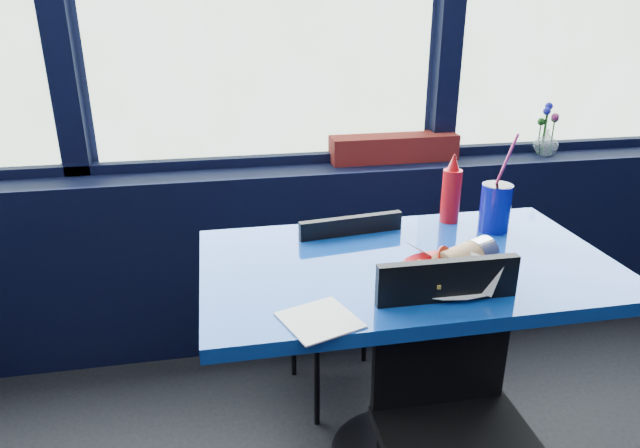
{
  "coord_description": "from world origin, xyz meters",
  "views": [
    {
      "loc": [
        -0.24,
        0.56,
        1.47
      ],
      "look_at": [
        0.03,
        1.98,
        0.89
      ],
      "focal_mm": 32.0,
      "sensor_mm": 36.0,
      "label": 1
    }
  ],
  "objects_px": {
    "food_basket": "(450,269)",
    "soda_cup": "(495,207)",
    "chair_near_back": "(346,296)",
    "planter_box": "(393,148)",
    "near_table": "(404,315)",
    "flower_vase": "(546,139)",
    "chair_near_front": "(455,409)",
    "ketchup_bottle": "(451,192)"
  },
  "relations": [
    {
      "from": "chair_near_front",
      "to": "soda_cup",
      "type": "relative_size",
      "value": 2.58
    },
    {
      "from": "chair_near_front",
      "to": "chair_near_back",
      "type": "xyz_separation_m",
      "value": [
        -0.12,
        0.68,
        -0.03
      ]
    },
    {
      "from": "near_table",
      "to": "ketchup_bottle",
      "type": "bearing_deg",
      "value": 48.66
    },
    {
      "from": "near_table",
      "to": "soda_cup",
      "type": "bearing_deg",
      "value": 25.94
    },
    {
      "from": "flower_vase",
      "to": "food_basket",
      "type": "xyz_separation_m",
      "value": [
        -0.89,
        -1.01,
        -0.08
      ]
    },
    {
      "from": "planter_box",
      "to": "chair_near_front",
      "type": "bearing_deg",
      "value": -100.25
    },
    {
      "from": "chair_near_back",
      "to": "planter_box",
      "type": "bearing_deg",
      "value": -128.0
    },
    {
      "from": "chair_near_back",
      "to": "planter_box",
      "type": "xyz_separation_m",
      "value": [
        0.34,
        0.57,
        0.39
      ]
    },
    {
      "from": "flower_vase",
      "to": "near_table",
      "type": "bearing_deg",
      "value": -137.78
    },
    {
      "from": "ketchup_bottle",
      "to": "planter_box",
      "type": "bearing_deg",
      "value": 90.38
    },
    {
      "from": "near_table",
      "to": "chair_near_front",
      "type": "height_order",
      "value": "chair_near_front"
    },
    {
      "from": "flower_vase",
      "to": "soda_cup",
      "type": "bearing_deg",
      "value": -130.81
    },
    {
      "from": "ketchup_bottle",
      "to": "soda_cup",
      "type": "relative_size",
      "value": 0.72
    },
    {
      "from": "near_table",
      "to": "planter_box",
      "type": "distance_m",
      "value": 0.98
    },
    {
      "from": "chair_near_back",
      "to": "soda_cup",
      "type": "xyz_separation_m",
      "value": [
        0.46,
        -0.16,
        0.37
      ]
    },
    {
      "from": "soda_cup",
      "to": "flower_vase",
      "type": "bearing_deg",
      "value": 49.19
    },
    {
      "from": "planter_box",
      "to": "flower_vase",
      "type": "relative_size",
      "value": 2.39
    },
    {
      "from": "soda_cup",
      "to": "planter_box",
      "type": "bearing_deg",
      "value": 98.92
    },
    {
      "from": "ketchup_bottle",
      "to": "chair_near_back",
      "type": "bearing_deg",
      "value": 171.67
    },
    {
      "from": "near_table",
      "to": "planter_box",
      "type": "height_order",
      "value": "planter_box"
    },
    {
      "from": "near_table",
      "to": "ketchup_bottle",
      "type": "height_order",
      "value": "ketchup_bottle"
    },
    {
      "from": "near_table",
      "to": "flower_vase",
      "type": "bearing_deg",
      "value": 42.22
    },
    {
      "from": "flower_vase",
      "to": "ketchup_bottle",
      "type": "xyz_separation_m",
      "value": [
        -0.71,
        -0.59,
        -0.01
      ]
    },
    {
      "from": "planter_box",
      "to": "ketchup_bottle",
      "type": "xyz_separation_m",
      "value": [
        0.0,
        -0.63,
        0.0
      ]
    },
    {
      "from": "near_table",
      "to": "flower_vase",
      "type": "xyz_separation_m",
      "value": [
        0.95,
        0.86,
        0.3
      ]
    },
    {
      "from": "planter_box",
      "to": "soda_cup",
      "type": "bearing_deg",
      "value": -81.34
    },
    {
      "from": "chair_near_back",
      "to": "food_basket",
      "type": "xyz_separation_m",
      "value": [
        0.17,
        -0.48,
        0.32
      ]
    },
    {
      "from": "flower_vase",
      "to": "ketchup_bottle",
      "type": "relative_size",
      "value": 0.97
    },
    {
      "from": "chair_near_front",
      "to": "chair_near_back",
      "type": "distance_m",
      "value": 0.69
    },
    {
      "from": "chair_near_front",
      "to": "food_basket",
      "type": "height_order",
      "value": "chair_near_front"
    },
    {
      "from": "chair_near_back",
      "to": "flower_vase",
      "type": "relative_size",
      "value": 3.46
    },
    {
      "from": "food_basket",
      "to": "ketchup_bottle",
      "type": "relative_size",
      "value": 1.19
    },
    {
      "from": "food_basket",
      "to": "soda_cup",
      "type": "relative_size",
      "value": 0.86
    },
    {
      "from": "near_table",
      "to": "flower_vase",
      "type": "distance_m",
      "value": 1.32
    },
    {
      "from": "chair_near_back",
      "to": "ketchup_bottle",
      "type": "height_order",
      "value": "ketchup_bottle"
    },
    {
      "from": "chair_near_front",
      "to": "soda_cup",
      "type": "bearing_deg",
      "value": 57.99
    },
    {
      "from": "chair_near_back",
      "to": "planter_box",
      "type": "relative_size",
      "value": 1.45
    },
    {
      "from": "chair_near_back",
      "to": "food_basket",
      "type": "bearing_deg",
      "value": 102.35
    },
    {
      "from": "flower_vase",
      "to": "ketchup_bottle",
      "type": "distance_m",
      "value": 0.92
    },
    {
      "from": "planter_box",
      "to": "food_basket",
      "type": "bearing_deg",
      "value": -99.68
    },
    {
      "from": "chair_near_front",
      "to": "flower_vase",
      "type": "xyz_separation_m",
      "value": [
        0.93,
        1.22,
        0.38
      ]
    },
    {
      "from": "food_basket",
      "to": "soda_cup",
      "type": "xyz_separation_m",
      "value": [
        0.29,
        0.32,
        0.05
      ]
    }
  ]
}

